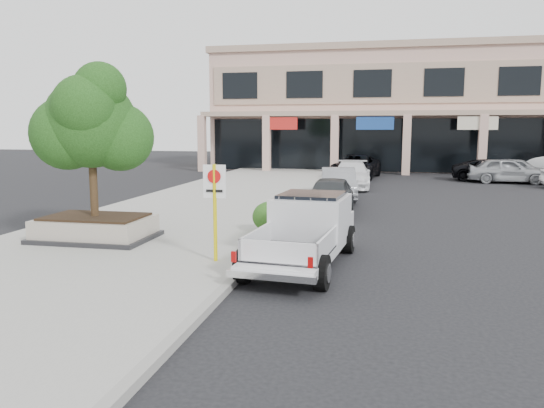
{
  "coord_description": "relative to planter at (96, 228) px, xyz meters",
  "views": [
    {
      "loc": [
        1.51,
        -11.22,
        3.29
      ],
      "look_at": [
        -1.18,
        1.5,
        1.42
      ],
      "focal_mm": 35.0,
      "sensor_mm": 36.0,
      "label": 1
    }
  ],
  "objects": [
    {
      "name": "hedge",
      "position": [
        4.63,
        2.06,
        0.14
      ],
      "size": [
        1.1,
        0.99,
        0.93
      ],
      "primitive_type": "ellipsoid",
      "color": "#1A4313",
      "rests_on": "sidewalk"
    },
    {
      "name": "curb_car_b",
      "position": [
        5.91,
        11.13,
        0.25
      ],
      "size": [
        2.07,
        4.54,
        1.44
      ],
      "primitive_type": "imported",
      "rotation": [
        0.0,
        0.0,
        0.13
      ],
      "color": "gray",
      "rests_on": "ground"
    },
    {
      "name": "curb_car_d",
      "position": [
        6.17,
        21.57,
        0.3
      ],
      "size": [
        3.29,
        5.89,
        1.56
      ],
      "primitive_type": "imported",
      "rotation": [
        0.0,
        0.0,
        -0.13
      ],
      "color": "black",
      "rests_on": "ground"
    },
    {
      "name": "sidewalk",
      "position": [
        0.95,
        3.8,
        -0.4
      ],
      "size": [
        8.0,
        52.0,
        0.15
      ],
      "primitive_type": "cube",
      "color": "gray",
      "rests_on": "ground"
    },
    {
      "name": "strip_mall",
      "position": [
        14.45,
        31.73,
        4.27
      ],
      "size": [
        40.55,
        12.43,
        9.5
      ],
      "color": "#CAA38E",
      "rests_on": "ground"
    },
    {
      "name": "lot_car_d",
      "position": [
        14.56,
        21.59,
        0.2
      ],
      "size": [
        5.06,
        2.75,
        1.35
      ],
      "primitive_type": "imported",
      "rotation": [
        0.0,
        0.0,
        1.46
      ],
      "color": "black",
      "rests_on": "ground"
    },
    {
      "name": "lot_car_a",
      "position": [
        15.15,
        20.4,
        0.28
      ],
      "size": [
        4.57,
        2.09,
        1.52
      ],
      "primitive_type": "imported",
      "rotation": [
        0.0,
        0.0,
        1.5
      ],
      "color": "#A2A5AA",
      "rests_on": "ground"
    },
    {
      "name": "curb_car_a",
      "position": [
        5.96,
        6.82,
        0.23
      ],
      "size": [
        1.69,
        4.16,
        1.42
      ],
      "primitive_type": "imported",
      "rotation": [
        0.0,
        0.0,
        -0.0
      ],
      "color": "#303335",
      "rests_on": "ground"
    },
    {
      "name": "curb_car_c",
      "position": [
        6.21,
        15.95,
        0.25
      ],
      "size": [
        2.21,
        5.06,
        1.45
      ],
      "primitive_type": "imported",
      "rotation": [
        0.0,
        0.0,
        0.04
      ],
      "color": "white",
      "rests_on": "ground"
    },
    {
      "name": "lot_car_e",
      "position": [
        15.96,
        21.39,
        0.27
      ],
      "size": [
        4.67,
        2.85,
        1.48
      ],
      "primitive_type": "imported",
      "rotation": [
        0.0,
        0.0,
        1.3
      ],
      "color": "gray",
      "rests_on": "ground"
    },
    {
      "name": "ground",
      "position": [
        6.45,
        -2.2,
        -0.48
      ],
      "size": [
        120.0,
        120.0,
        0.0
      ],
      "primitive_type": "plane",
      "color": "black",
      "rests_on": "ground"
    },
    {
      "name": "curb",
      "position": [
        4.9,
        3.8,
        -0.4
      ],
      "size": [
        0.2,
        52.0,
        0.15
      ],
      "primitive_type": "cube",
      "color": "gray",
      "rests_on": "ground"
    },
    {
      "name": "no_parking_sign",
      "position": [
        4.1,
        -1.65,
        1.16
      ],
      "size": [
        0.55,
        0.09,
        2.3
      ],
      "color": "yellow",
      "rests_on": "sidewalk"
    },
    {
      "name": "pickup_truck",
      "position": [
        6.1,
        -1.14,
        0.35
      ],
      "size": [
        2.42,
        5.42,
        1.66
      ],
      "primitive_type": null,
      "rotation": [
        0.0,
        0.0,
        -0.09
      ],
      "color": "silver",
      "rests_on": "ground"
    },
    {
      "name": "planter_tree",
      "position": [
        0.13,
        0.15,
        2.94
      ],
      "size": [
        2.9,
        2.55,
        4.0
      ],
      "color": "black",
      "rests_on": "planter"
    },
    {
      "name": "planter",
      "position": [
        0.0,
        0.0,
        0.0
      ],
      "size": [
        3.2,
        2.2,
        0.68
      ],
      "color": "black",
      "rests_on": "sidewalk"
    }
  ]
}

